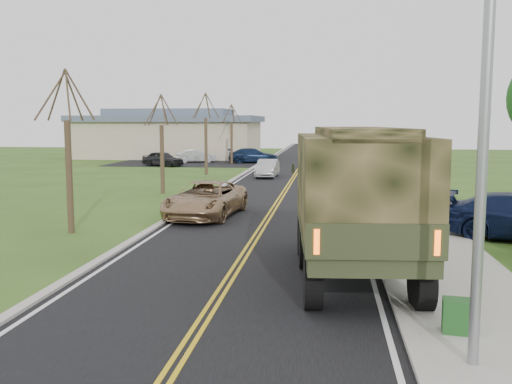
% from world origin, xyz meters
% --- Properties ---
extents(ground, '(160.00, 160.00, 0.00)m').
position_xyz_m(ground, '(0.00, 0.00, 0.00)').
color(ground, '#2F4A18').
rests_on(ground, ground).
extents(road, '(8.00, 120.00, 0.01)m').
position_xyz_m(road, '(0.00, 40.00, 0.01)').
color(road, black).
rests_on(road, ground).
extents(curb_right, '(0.30, 120.00, 0.12)m').
position_xyz_m(curb_right, '(4.15, 40.00, 0.06)').
color(curb_right, '#9E998E').
rests_on(curb_right, ground).
extents(sidewalk_right, '(3.20, 120.00, 0.10)m').
position_xyz_m(sidewalk_right, '(5.90, 40.00, 0.05)').
color(sidewalk_right, '#9E998E').
rests_on(sidewalk_right, ground).
extents(curb_left, '(0.30, 120.00, 0.10)m').
position_xyz_m(curb_left, '(-4.15, 40.00, 0.05)').
color(curb_left, '#9E998E').
rests_on(curb_left, ground).
extents(street_light, '(1.65, 0.22, 8.00)m').
position_xyz_m(street_light, '(4.90, -0.50, 4.43)').
color(street_light, gray).
rests_on(street_light, ground).
extents(bare_tree_a, '(1.93, 2.26, 6.08)m').
position_xyz_m(bare_tree_a, '(-7.00, 10.00, 2.63)').
color(bare_tree_a, '#38281C').
rests_on(bare_tree_a, ground).
extents(bare_tree_b, '(1.83, 2.14, 5.73)m').
position_xyz_m(bare_tree_b, '(-7.00, 22.00, 2.48)').
color(bare_tree_b, '#38281C').
rests_on(bare_tree_b, ground).
extents(bare_tree_c, '(2.04, 2.39, 6.42)m').
position_xyz_m(bare_tree_c, '(-7.00, 34.00, 2.78)').
color(bare_tree_c, '#38281C').
rests_on(bare_tree_c, ground).
extents(bare_tree_d, '(1.88, 2.20, 5.91)m').
position_xyz_m(bare_tree_d, '(-7.00, 46.00, 2.55)').
color(bare_tree_d, '#38281C').
rests_on(bare_tree_d, ground).
extents(commercial_building, '(25.50, 21.50, 5.65)m').
position_xyz_m(commercial_building, '(-15.98, 55.97, 2.69)').
color(commercial_building, tan).
rests_on(commercial_building, ground).
extents(military_truck, '(3.41, 8.21, 4.00)m').
position_xyz_m(military_truck, '(3.22, 5.07, 2.29)').
color(military_truck, black).
rests_on(military_truck, ground).
extents(suv_champagne, '(3.15, 5.85, 1.56)m').
position_xyz_m(suv_champagne, '(-2.74, 14.18, 0.78)').
color(suv_champagne, '#9D7E59').
rests_on(suv_champagne, ground).
extents(sedan_silver, '(1.52, 4.11, 1.34)m').
position_xyz_m(sedan_silver, '(-1.97, 32.46, 0.67)').
color(sedan_silver, silver).
rests_on(sedan_silver, ground).
extents(utility_box_far, '(0.60, 0.52, 0.65)m').
position_xyz_m(utility_box_far, '(5.05, 0.96, 0.43)').
color(utility_box_far, '#1B4C1B').
rests_on(utility_box_far, sidewalk_right).
extents(lot_car_dark, '(4.44, 3.15, 1.40)m').
position_xyz_m(lot_car_dark, '(-12.89, 42.00, 0.70)').
color(lot_car_dark, black).
rests_on(lot_car_dark, ground).
extents(lot_car_silver, '(4.44, 2.91, 1.38)m').
position_xyz_m(lot_car_silver, '(-10.93, 47.19, 0.69)').
color(lot_car_silver, silver).
rests_on(lot_car_silver, ground).
extents(lot_car_navy, '(5.48, 3.15, 1.49)m').
position_xyz_m(lot_car_navy, '(-5.00, 47.40, 0.75)').
color(lot_car_navy, '#0F1E3A').
rests_on(lot_car_navy, ground).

